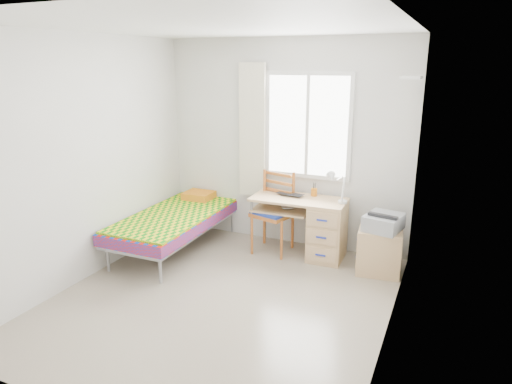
# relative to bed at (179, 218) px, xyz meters

# --- Properties ---
(floor) EXTENTS (3.50, 3.50, 0.00)m
(floor) POSITION_rel_bed_xyz_m (1.13, -0.97, -0.40)
(floor) COLOR #BCAD93
(floor) RESTS_ON ground
(ceiling) EXTENTS (3.50, 3.50, 0.00)m
(ceiling) POSITION_rel_bed_xyz_m (1.13, -0.97, 2.20)
(ceiling) COLOR white
(ceiling) RESTS_ON wall_back
(wall_back) EXTENTS (3.20, 0.00, 3.20)m
(wall_back) POSITION_rel_bed_xyz_m (1.13, 0.78, 0.90)
(wall_back) COLOR silver
(wall_back) RESTS_ON ground
(wall_left) EXTENTS (0.00, 3.50, 3.50)m
(wall_left) POSITION_rel_bed_xyz_m (-0.47, -0.97, 0.90)
(wall_left) COLOR silver
(wall_left) RESTS_ON ground
(wall_right) EXTENTS (0.00, 3.50, 3.50)m
(wall_right) POSITION_rel_bed_xyz_m (2.73, -0.97, 0.90)
(wall_right) COLOR silver
(wall_right) RESTS_ON ground
(window) EXTENTS (1.10, 0.04, 1.30)m
(window) POSITION_rel_bed_xyz_m (1.43, 0.75, 1.15)
(window) COLOR white
(window) RESTS_ON wall_back
(curtain) EXTENTS (0.35, 0.05, 1.70)m
(curtain) POSITION_rel_bed_xyz_m (0.71, 0.71, 1.05)
(curtain) COLOR white
(curtain) RESTS_ON wall_back
(floating_shelf) EXTENTS (0.20, 0.32, 0.03)m
(floating_shelf) POSITION_rel_bed_xyz_m (2.62, 0.43, 1.75)
(floating_shelf) COLOR white
(floating_shelf) RESTS_ON wall_right
(bed) EXTENTS (0.92, 1.93, 0.83)m
(bed) POSITION_rel_bed_xyz_m (0.00, 0.00, 0.00)
(bed) COLOR #95969D
(bed) RESTS_ON floor
(desk) EXTENTS (1.16, 0.56, 0.71)m
(desk) POSITION_rel_bed_xyz_m (1.74, 0.45, -0.02)
(desk) COLOR tan
(desk) RESTS_ON floor
(chair) EXTENTS (0.53, 0.53, 1.01)m
(chair) POSITION_rel_bed_xyz_m (1.14, 0.43, 0.16)
(chair) COLOR #AC6621
(chair) RESTS_ON floor
(cabinet) EXTENTS (0.53, 0.48, 0.52)m
(cabinet) POSITION_rel_bed_xyz_m (2.45, 0.32, -0.15)
(cabinet) COLOR tan
(cabinet) RESTS_ON floor
(printer) EXTENTS (0.43, 0.48, 0.18)m
(printer) POSITION_rel_bed_xyz_m (2.48, 0.31, 0.20)
(printer) COLOR gray
(printer) RESTS_ON cabinet
(laptop) EXTENTS (0.37, 0.27, 0.03)m
(laptop) POSITION_rel_bed_xyz_m (1.30, 0.47, 0.32)
(laptop) COLOR black
(laptop) RESTS_ON desk
(pen_cup) EXTENTS (0.08, 0.08, 0.09)m
(pen_cup) POSITION_rel_bed_xyz_m (1.58, 0.62, 0.36)
(pen_cup) COLOR orange
(pen_cup) RESTS_ON desk
(task_lamp) EXTENTS (0.23, 0.32, 0.41)m
(task_lamp) POSITION_rel_bed_xyz_m (1.91, 0.36, 0.56)
(task_lamp) COLOR white
(task_lamp) RESTS_ON desk
(book) EXTENTS (0.24, 0.26, 0.02)m
(book) POSITION_rel_bed_xyz_m (1.22, 0.43, 0.19)
(book) COLOR gray
(book) RESTS_ON desk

